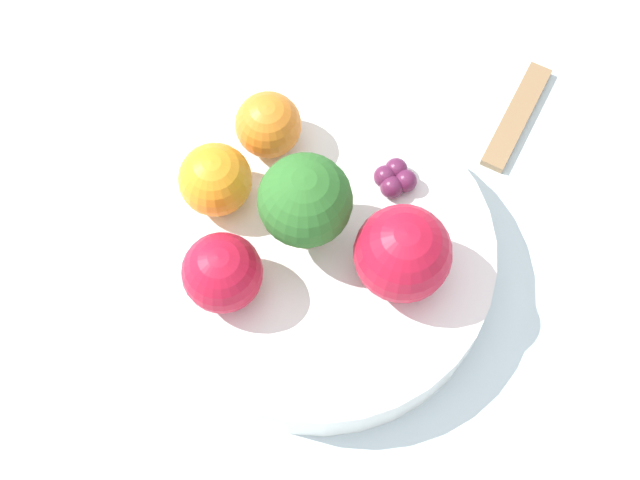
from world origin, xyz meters
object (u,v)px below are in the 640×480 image
Objects in this scene: apple_red at (403,254)px; spoon at (517,116)px; grape_cluster at (395,178)px; broccoli at (305,202)px; orange_back at (215,180)px; apple_green at (222,273)px; bowl at (320,258)px; orange_front at (268,125)px.

apple_red is 0.63× the size of spoon.
grape_cluster reaches higher than spoon.
broccoli is 1.23× the size of apple_red.
spoon is at bearing -135.01° from broccoli.
orange_back reaches higher than spoon.
apple_green reaches higher than spoon.
grape_cluster is 0.12m from spoon.
orange_back is at bearing -15.06° from apple_red.
orange_back is at bearing -18.83° from bowl.
spoon is at bearing -130.71° from bowl.
apple_green is at bearing 15.07° from apple_red.
broccoli is 1.69× the size of orange_front.
apple_red is 1.22× the size of apple_green.
spoon is (-0.18, -0.11, -0.06)m from orange_back.
bowl is 7.89× the size of grape_cluster.
apple_red reaches higher than orange_back.
apple_green is 1.05× the size of orange_back.
apple_green is 1.13× the size of orange_front.
bowl is 2.38× the size of spoon.
grape_cluster is at bearing -139.41° from broccoli.
apple_red is (-0.05, 0.01, 0.05)m from bowl.
apple_red is at bearing 100.65° from grape_cluster.
broccoli is at bearing -15.99° from apple_red.
bowl is 3.77× the size of apple_red.
apple_red is (-0.06, 0.02, -0.01)m from broccoli.
orange_back is (0.06, -0.01, -0.02)m from broccoli.
broccoli is 0.07m from orange_front.
bowl is 0.09m from orange_front.
apple_red is at bearing -164.93° from apple_green.
apple_red is 1.28× the size of orange_back.
orange_front is 0.08m from grape_cluster.
bowl is 0.06m from broccoli.
orange_back is (0.07, -0.02, 0.04)m from bowl.
grape_cluster reaches higher than bowl.
broccoli is 0.19m from spoon.
apple_red is at bearing 170.34° from bowl.
spoon is (-0.08, -0.08, -0.04)m from grape_cluster.
orange_front is 0.18m from spoon.
broccoli is at bearing 165.91° from orange_back.
apple_green is at bearing 43.86° from grape_cluster.
broccoli is at bearing -132.65° from apple_green.
apple_green is at bearing 47.35° from broccoli.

